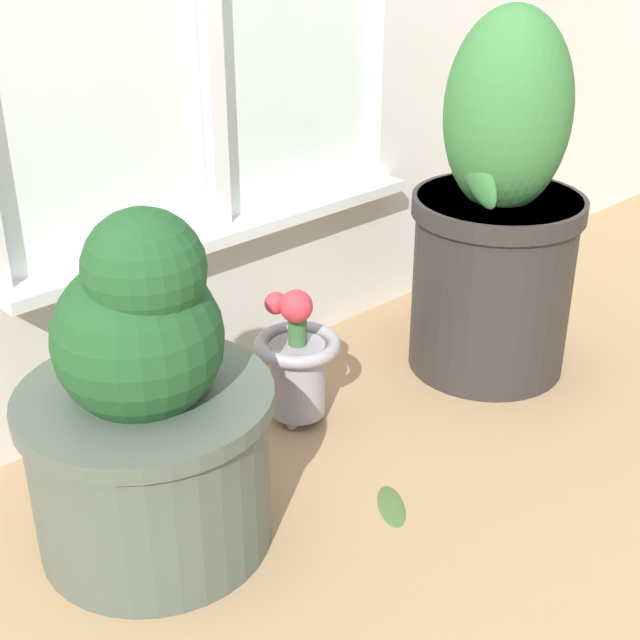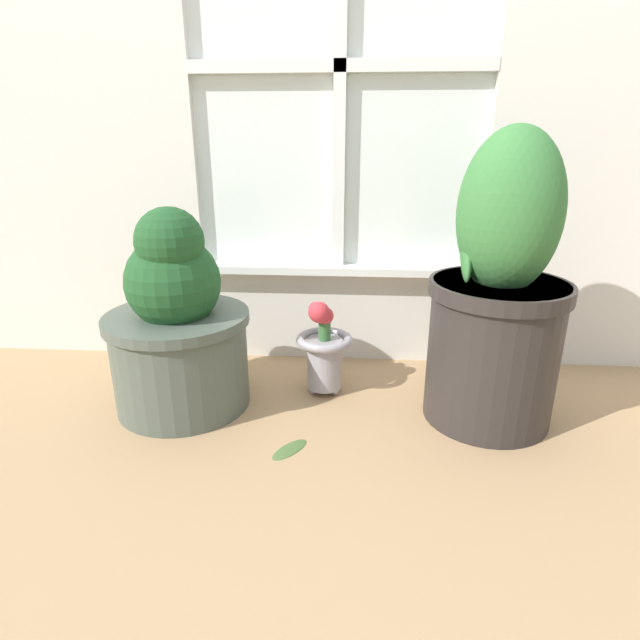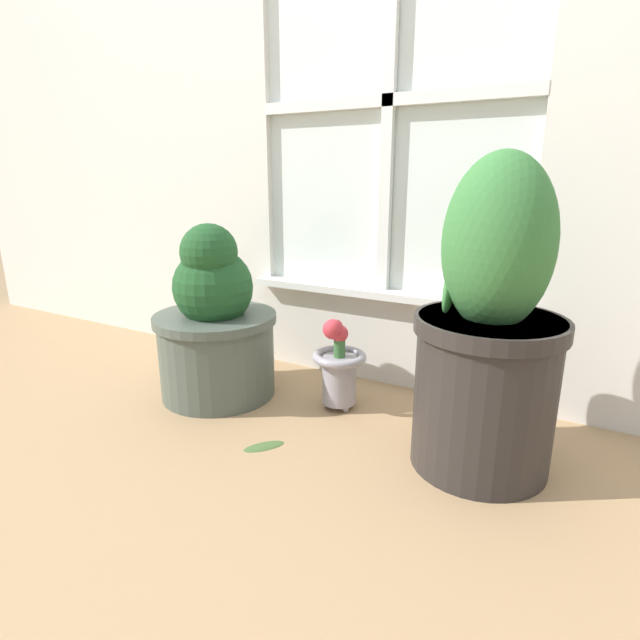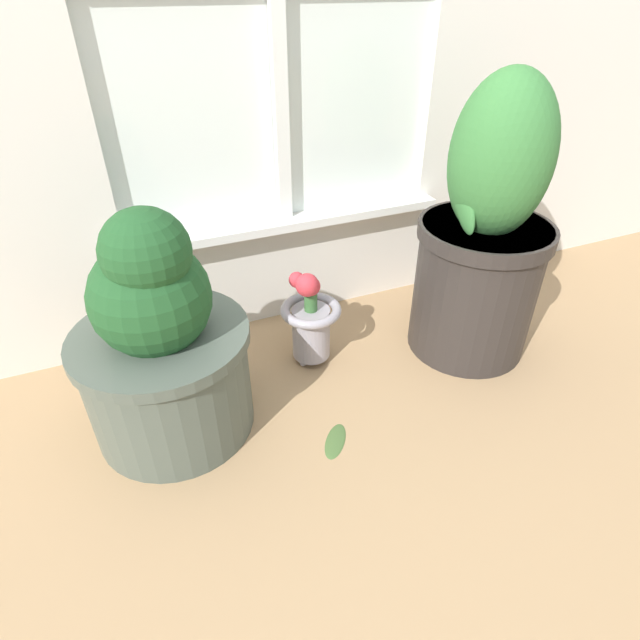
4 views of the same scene
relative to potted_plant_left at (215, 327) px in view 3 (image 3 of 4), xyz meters
name	(u,v)px [view 3 (image 3 of 4)]	position (x,y,z in m)	size (l,w,h in m)	color
ground_plane	(278,469)	(0.41, -0.27, -0.23)	(10.00, 10.00, 0.00)	tan
potted_plant_left	(215,327)	(0.00, 0.00, 0.00)	(0.38, 0.38, 0.55)	#4C564C
potted_plant_right	(489,339)	(0.82, -0.01, 0.09)	(0.34, 0.34, 0.74)	#2D2826
flower_vase	(339,366)	(0.38, 0.10, -0.09)	(0.16, 0.16, 0.28)	#99939E
fallen_leaf	(264,445)	(0.32, -0.20, -0.22)	(0.10, 0.11, 0.01)	#476633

